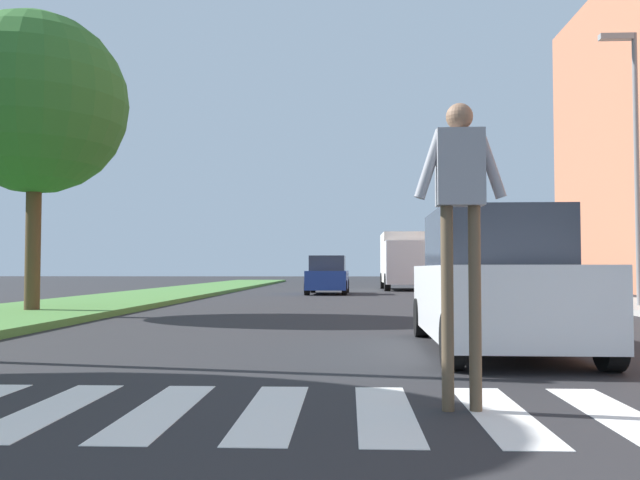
{
  "coord_description": "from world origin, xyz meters",
  "views": [
    {
      "loc": [
        0.16,
        0.63,
        1.14
      ],
      "look_at": [
        -0.52,
        16.58,
        1.82
      ],
      "focal_mm": 37.62,
      "sensor_mm": 36.0,
      "label": 1
    }
  ],
  "objects_px": {
    "suv_crossing": "(495,284)",
    "traffic_light_gantry": "(70,20)",
    "street_lamp_right": "(633,143)",
    "truck_box_delivery": "(404,260)",
    "pedestrian_performer": "(460,204)",
    "sedan_midblock": "(328,276)",
    "tree_mid": "(36,104)"
  },
  "relations": [
    {
      "from": "truck_box_delivery",
      "to": "street_lamp_right",
      "type": "bearing_deg",
      "value": -75.0
    },
    {
      "from": "tree_mid",
      "to": "pedestrian_performer",
      "type": "relative_size",
      "value": 2.92
    },
    {
      "from": "sedan_midblock",
      "to": "tree_mid",
      "type": "bearing_deg",
      "value": -115.28
    },
    {
      "from": "suv_crossing",
      "to": "street_lamp_right",
      "type": "bearing_deg",
      "value": 57.63
    },
    {
      "from": "traffic_light_gantry",
      "to": "truck_box_delivery",
      "type": "distance_m",
      "value": 29.04
    },
    {
      "from": "tree_mid",
      "to": "pedestrian_performer",
      "type": "distance_m",
      "value": 14.0
    },
    {
      "from": "traffic_light_gantry",
      "to": "street_lamp_right",
      "type": "bearing_deg",
      "value": 42.11
    },
    {
      "from": "street_lamp_right",
      "to": "truck_box_delivery",
      "type": "xyz_separation_m",
      "value": [
        -4.79,
        17.88,
        -2.96
      ]
    },
    {
      "from": "street_lamp_right",
      "to": "sedan_midblock",
      "type": "height_order",
      "value": "street_lamp_right"
    },
    {
      "from": "traffic_light_gantry",
      "to": "suv_crossing",
      "type": "xyz_separation_m",
      "value": [
        5.63,
        1.22,
        -3.4
      ]
    },
    {
      "from": "suv_crossing",
      "to": "truck_box_delivery",
      "type": "relative_size",
      "value": 0.75
    },
    {
      "from": "traffic_light_gantry",
      "to": "suv_crossing",
      "type": "bearing_deg",
      "value": 12.21
    },
    {
      "from": "tree_mid",
      "to": "truck_box_delivery",
      "type": "height_order",
      "value": "tree_mid"
    },
    {
      "from": "street_lamp_right",
      "to": "truck_box_delivery",
      "type": "relative_size",
      "value": 1.21
    },
    {
      "from": "pedestrian_performer",
      "to": "suv_crossing",
      "type": "xyz_separation_m",
      "value": [
        1.15,
        4.07,
        -0.73
      ]
    },
    {
      "from": "tree_mid",
      "to": "truck_box_delivery",
      "type": "bearing_deg",
      "value": 62.49
    },
    {
      "from": "traffic_light_gantry",
      "to": "pedestrian_performer",
      "type": "bearing_deg",
      "value": -32.5
    },
    {
      "from": "pedestrian_performer",
      "to": "truck_box_delivery",
      "type": "xyz_separation_m",
      "value": [
        2.11,
        31.01,
        -0.03
      ]
    },
    {
      "from": "truck_box_delivery",
      "to": "traffic_light_gantry",
      "type": "bearing_deg",
      "value": -103.16
    },
    {
      "from": "suv_crossing",
      "to": "sedan_midblock",
      "type": "xyz_separation_m",
      "value": [
        -3.0,
        20.68,
        -0.14
      ]
    },
    {
      "from": "street_lamp_right",
      "to": "truck_box_delivery",
      "type": "distance_m",
      "value": 18.74
    },
    {
      "from": "traffic_light_gantry",
      "to": "truck_box_delivery",
      "type": "height_order",
      "value": "traffic_light_gantry"
    },
    {
      "from": "pedestrian_performer",
      "to": "traffic_light_gantry",
      "type": "bearing_deg",
      "value": 147.5
    },
    {
      "from": "pedestrian_performer",
      "to": "truck_box_delivery",
      "type": "bearing_deg",
      "value": 86.11
    },
    {
      "from": "traffic_light_gantry",
      "to": "pedestrian_performer",
      "type": "height_order",
      "value": "traffic_light_gantry"
    },
    {
      "from": "sedan_midblock",
      "to": "truck_box_delivery",
      "type": "distance_m",
      "value": 7.45
    },
    {
      "from": "tree_mid",
      "to": "sedan_midblock",
      "type": "xyz_separation_m",
      "value": [
        6.73,
        14.26,
        -4.39
      ]
    },
    {
      "from": "suv_crossing",
      "to": "traffic_light_gantry",
      "type": "bearing_deg",
      "value": -167.79
    },
    {
      "from": "pedestrian_performer",
      "to": "truck_box_delivery",
      "type": "relative_size",
      "value": 0.4
    },
    {
      "from": "tree_mid",
      "to": "traffic_light_gantry",
      "type": "relative_size",
      "value": 0.9
    },
    {
      "from": "pedestrian_performer",
      "to": "suv_crossing",
      "type": "height_order",
      "value": "pedestrian_performer"
    },
    {
      "from": "street_lamp_right",
      "to": "suv_crossing",
      "type": "xyz_separation_m",
      "value": [
        -5.75,
        -9.06,
        -3.66
      ]
    }
  ]
}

